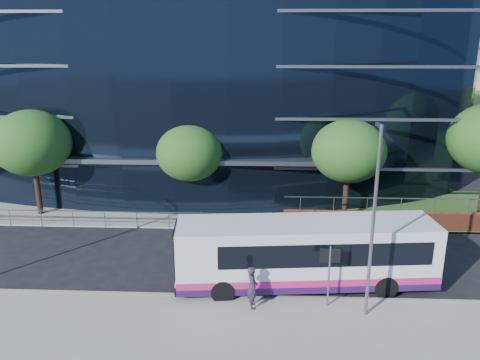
{
  "coord_description": "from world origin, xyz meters",
  "views": [
    {
      "loc": [
        1.54,
        -19.51,
        11.11
      ],
      "look_at": [
        0.3,
        8.0,
        2.88
      ],
      "focal_mm": 35.0,
      "sensor_mm": 36.0,
      "label": 1
    }
  ],
  "objects_px": {
    "tree_far_a": "(32,143)",
    "pedestrian": "(252,287)",
    "tree_far_c": "(349,151)",
    "street_sign": "(330,263)",
    "tree_far_b": "(190,153)",
    "tree_dist_e": "(442,96)",
    "city_bus": "(308,253)",
    "streetlight_east": "(373,218)"
  },
  "relations": [
    {
      "from": "tree_dist_e",
      "to": "city_bus",
      "type": "xyz_separation_m",
      "value": [
        -20.21,
        -39.7,
        -2.83
      ]
    },
    {
      "from": "tree_far_b",
      "to": "pedestrian",
      "type": "bearing_deg",
      "value": -69.38
    },
    {
      "from": "street_sign",
      "to": "streetlight_east",
      "type": "height_order",
      "value": "streetlight_east"
    },
    {
      "from": "streetlight_east",
      "to": "tree_far_a",
      "type": "bearing_deg",
      "value": 149.54
    },
    {
      "from": "tree_far_b",
      "to": "tree_far_a",
      "type": "bearing_deg",
      "value": -177.14
    },
    {
      "from": "street_sign",
      "to": "city_bus",
      "type": "xyz_separation_m",
      "value": [
        -0.71,
        1.89,
        -0.45
      ]
    },
    {
      "from": "street_sign",
      "to": "tree_far_b",
      "type": "height_order",
      "value": "tree_far_b"
    },
    {
      "from": "street_sign",
      "to": "pedestrian",
      "type": "xyz_separation_m",
      "value": [
        -3.23,
        -0.26,
        -1.06
      ]
    },
    {
      "from": "street_sign",
      "to": "streetlight_east",
      "type": "bearing_deg",
      "value": -21.36
    },
    {
      "from": "city_bus",
      "to": "tree_far_c",
      "type": "bearing_deg",
      "value": 64.23
    },
    {
      "from": "streetlight_east",
      "to": "city_bus",
      "type": "relative_size",
      "value": 0.66
    },
    {
      "from": "tree_far_b",
      "to": "pedestrian",
      "type": "relative_size",
      "value": 3.21
    },
    {
      "from": "tree_far_b",
      "to": "tree_dist_e",
      "type": "bearing_deg",
      "value": 48.48
    },
    {
      "from": "tree_far_a",
      "to": "pedestrian",
      "type": "height_order",
      "value": "tree_far_a"
    },
    {
      "from": "streetlight_east",
      "to": "city_bus",
      "type": "height_order",
      "value": "streetlight_east"
    },
    {
      "from": "tree_far_a",
      "to": "tree_far_b",
      "type": "bearing_deg",
      "value": 2.86
    },
    {
      "from": "tree_far_a",
      "to": "pedestrian",
      "type": "distance_m",
      "value": 18.31
    },
    {
      "from": "tree_dist_e",
      "to": "streetlight_east",
      "type": "height_order",
      "value": "streetlight_east"
    },
    {
      "from": "street_sign",
      "to": "tree_dist_e",
      "type": "relative_size",
      "value": 0.43
    },
    {
      "from": "pedestrian",
      "to": "tree_far_c",
      "type": "bearing_deg",
      "value": -39.65
    },
    {
      "from": "street_sign",
      "to": "tree_far_b",
      "type": "relative_size",
      "value": 0.46
    },
    {
      "from": "street_sign",
      "to": "tree_dist_e",
      "type": "bearing_deg",
      "value": 64.88
    },
    {
      "from": "tree_far_a",
      "to": "tree_far_b",
      "type": "relative_size",
      "value": 1.15
    },
    {
      "from": "streetlight_east",
      "to": "pedestrian",
      "type": "distance_m",
      "value": 5.81
    },
    {
      "from": "streetlight_east",
      "to": "street_sign",
      "type": "bearing_deg",
      "value": 158.64
    },
    {
      "from": "street_sign",
      "to": "tree_far_a",
      "type": "xyz_separation_m",
      "value": [
        -17.5,
        10.59,
        2.71
      ]
    },
    {
      "from": "tree_far_a",
      "to": "tree_far_b",
      "type": "xyz_separation_m",
      "value": [
        10.0,
        0.5,
        -0.65
      ]
    },
    {
      "from": "tree_far_b",
      "to": "pedestrian",
      "type": "height_order",
      "value": "tree_far_b"
    },
    {
      "from": "tree_dist_e",
      "to": "street_sign",
      "type": "bearing_deg",
      "value": -115.12
    },
    {
      "from": "tree_far_a",
      "to": "tree_far_c",
      "type": "relative_size",
      "value": 1.07
    },
    {
      "from": "streetlight_east",
      "to": "city_bus",
      "type": "distance_m",
      "value": 4.3
    },
    {
      "from": "city_bus",
      "to": "tree_dist_e",
      "type": "bearing_deg",
      "value": 57.51
    },
    {
      "from": "tree_far_b",
      "to": "streetlight_east",
      "type": "bearing_deg",
      "value": -52.37
    },
    {
      "from": "tree_far_a",
      "to": "pedestrian",
      "type": "bearing_deg",
      "value": -37.24
    },
    {
      "from": "tree_far_a",
      "to": "city_bus",
      "type": "relative_size",
      "value": 0.58
    },
    {
      "from": "tree_far_c",
      "to": "tree_dist_e",
      "type": "distance_m",
      "value": 35.36
    },
    {
      "from": "pedestrian",
      "to": "city_bus",
      "type": "bearing_deg",
      "value": -61.38
    },
    {
      "from": "tree_far_b",
      "to": "pedestrian",
      "type": "xyz_separation_m",
      "value": [
        4.27,
        -11.34,
        -3.12
      ]
    },
    {
      "from": "street_sign",
      "to": "tree_far_c",
      "type": "relative_size",
      "value": 0.43
    },
    {
      "from": "street_sign",
      "to": "tree_far_a",
      "type": "relative_size",
      "value": 0.4
    },
    {
      "from": "street_sign",
      "to": "tree_far_b",
      "type": "bearing_deg",
      "value": 124.08
    },
    {
      "from": "tree_far_b",
      "to": "tree_far_c",
      "type": "xyz_separation_m",
      "value": [
        10.0,
        -0.5,
        0.33
      ]
    }
  ]
}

